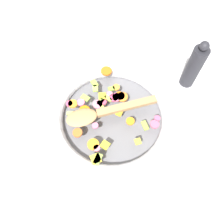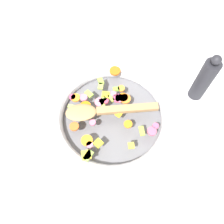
{
  "view_description": "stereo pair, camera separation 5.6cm",
  "coord_description": "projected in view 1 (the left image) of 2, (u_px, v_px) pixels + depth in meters",
  "views": [
    {
      "loc": [
        0.3,
        -0.04,
        0.62
      ],
      "look_at": [
        0.0,
        0.0,
        0.05
      ],
      "focal_mm": 35.0,
      "sensor_mm": 36.0,
      "label": 1
    },
    {
      "loc": [
        0.3,
        0.02,
        0.62
      ],
      "look_at": [
        0.0,
        0.0,
        0.05
      ],
      "focal_mm": 35.0,
      "sensor_mm": 36.0,
      "label": 2
    }
  ],
  "objects": [
    {
      "name": "skillet",
      "position": [
        112.0,
        116.0,
        0.67
      ],
      "size": [
        0.4,
        0.4,
        0.05
      ],
      "color": "slate",
      "rests_on": "ground_plane"
    },
    {
      "name": "ground_plane",
      "position": [
        112.0,
        119.0,
        0.69
      ],
      "size": [
        4.0,
        4.0,
        0.0
      ],
      "primitive_type": "plane",
      "color": "silver"
    },
    {
      "name": "wooden_spoon",
      "position": [
        102.0,
        112.0,
        0.63
      ],
      "size": [
        0.08,
        0.27,
        0.01
      ],
      "color": "#A87F51",
      "rests_on": "chopped_vegetables"
    },
    {
      "name": "chopped_vegetables",
      "position": [
        105.0,
        109.0,
        0.65
      ],
      "size": [
        0.33,
        0.28,
        0.01
      ],
      "color": "orange",
      "rests_on": "skillet"
    },
    {
      "name": "pepper_mill",
      "position": [
        194.0,
        66.0,
        0.68
      ],
      "size": [
        0.05,
        0.05,
        0.19
      ],
      "color": "#232328",
      "rests_on": "ground_plane"
    }
  ]
}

